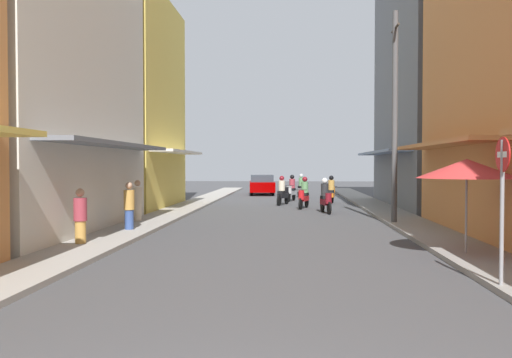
{
  "coord_description": "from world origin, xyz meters",
  "views": [
    {
      "loc": [
        0.47,
        -3.25,
        2.18
      ],
      "look_at": [
        -0.74,
        14.56,
        1.69
      ],
      "focal_mm": 36.8,
      "sensor_mm": 36.0,
      "label": 1
    }
  ],
  "objects_px": {
    "pedestrian_far": "(129,208)",
    "motorbike_red": "(304,194)",
    "pedestrian_crossing": "(138,202)",
    "utility_pole": "(395,117)",
    "street_sign_no_entry": "(502,192)",
    "parked_car": "(262,184)",
    "pedestrian_midway": "(80,218)",
    "motorbike_maroon": "(326,198)",
    "motorbike_black": "(283,192)",
    "motorbike_orange": "(332,191)",
    "motorbike_white": "(302,187)",
    "vendor_umbrella": "(467,169)",
    "motorbike_silver": "(291,189)"
  },
  "relations": [
    {
      "from": "street_sign_no_entry",
      "to": "parked_car",
      "type": "bearing_deg",
      "value": 101.3
    },
    {
      "from": "motorbike_white",
      "to": "pedestrian_midway",
      "type": "relative_size",
      "value": 1.13
    },
    {
      "from": "motorbike_maroon",
      "to": "parked_car",
      "type": "distance_m",
      "value": 14.7
    },
    {
      "from": "pedestrian_far",
      "to": "motorbike_orange",
      "type": "bearing_deg",
      "value": 60.4
    },
    {
      "from": "pedestrian_far",
      "to": "pedestrian_midway",
      "type": "bearing_deg",
      "value": -96.82
    },
    {
      "from": "motorbike_orange",
      "to": "utility_pole",
      "type": "height_order",
      "value": "utility_pole"
    },
    {
      "from": "motorbike_red",
      "to": "utility_pole",
      "type": "xyz_separation_m",
      "value": [
        3.07,
        -6.98,
        3.19
      ]
    },
    {
      "from": "pedestrian_far",
      "to": "motorbike_black",
      "type": "bearing_deg",
      "value": 68.65
    },
    {
      "from": "pedestrian_crossing",
      "to": "motorbike_black",
      "type": "bearing_deg",
      "value": 61.46
    },
    {
      "from": "vendor_umbrella",
      "to": "street_sign_no_entry",
      "type": "relative_size",
      "value": 0.87
    },
    {
      "from": "street_sign_no_entry",
      "to": "motorbike_black",
      "type": "bearing_deg",
      "value": 101.96
    },
    {
      "from": "motorbike_orange",
      "to": "motorbike_silver",
      "type": "relative_size",
      "value": 1.01
    },
    {
      "from": "motorbike_maroon",
      "to": "parked_car",
      "type": "xyz_separation_m",
      "value": [
        -3.67,
        14.24,
        0.04
      ]
    },
    {
      "from": "pedestrian_midway",
      "to": "vendor_umbrella",
      "type": "bearing_deg",
      "value": -4.73
    },
    {
      "from": "motorbike_orange",
      "to": "motorbike_silver",
      "type": "distance_m",
      "value": 2.93
    },
    {
      "from": "motorbike_black",
      "to": "street_sign_no_entry",
      "type": "xyz_separation_m",
      "value": [
        4.05,
        -19.11,
        1.01
      ]
    },
    {
      "from": "motorbike_maroon",
      "to": "pedestrian_crossing",
      "type": "relative_size",
      "value": 1.12
    },
    {
      "from": "street_sign_no_entry",
      "to": "pedestrian_midway",
      "type": "bearing_deg",
      "value": 155.5
    },
    {
      "from": "motorbike_black",
      "to": "parked_car",
      "type": "xyz_separation_m",
      "value": [
        -1.68,
        9.53,
        0.04
      ]
    },
    {
      "from": "motorbike_red",
      "to": "motorbike_maroon",
      "type": "xyz_separation_m",
      "value": [
        0.91,
        -2.47,
        0.0
      ]
    },
    {
      "from": "motorbike_silver",
      "to": "parked_car",
      "type": "height_order",
      "value": "motorbike_silver"
    },
    {
      "from": "pedestrian_far",
      "to": "utility_pole",
      "type": "relative_size",
      "value": 0.21
    },
    {
      "from": "utility_pole",
      "to": "street_sign_no_entry",
      "type": "height_order",
      "value": "utility_pole"
    },
    {
      "from": "motorbike_silver",
      "to": "utility_pole",
      "type": "bearing_deg",
      "value": -73.07
    },
    {
      "from": "motorbike_white",
      "to": "motorbike_black",
      "type": "height_order",
      "value": "same"
    },
    {
      "from": "motorbike_orange",
      "to": "motorbike_white",
      "type": "distance_m",
      "value": 5.31
    },
    {
      "from": "motorbike_orange",
      "to": "motorbike_black",
      "type": "relative_size",
      "value": 1.03
    },
    {
      "from": "motorbike_maroon",
      "to": "street_sign_no_entry",
      "type": "bearing_deg",
      "value": -81.88
    },
    {
      "from": "motorbike_black",
      "to": "utility_pole",
      "type": "relative_size",
      "value": 0.23
    },
    {
      "from": "parked_car",
      "to": "pedestrian_midway",
      "type": "distance_m",
      "value": 24.73
    },
    {
      "from": "motorbike_orange",
      "to": "pedestrian_far",
      "type": "height_order",
      "value": "pedestrian_far"
    },
    {
      "from": "pedestrian_crossing",
      "to": "utility_pole",
      "type": "bearing_deg",
      "value": 1.65
    },
    {
      "from": "motorbike_white",
      "to": "motorbike_silver",
      "type": "distance_m",
      "value": 3.26
    },
    {
      "from": "pedestrian_far",
      "to": "motorbike_red",
      "type": "bearing_deg",
      "value": 59.39
    },
    {
      "from": "motorbike_silver",
      "to": "street_sign_no_entry",
      "type": "xyz_separation_m",
      "value": [
        3.59,
        -22.01,
        1.01
      ]
    },
    {
      "from": "motorbike_maroon",
      "to": "motorbike_orange",
      "type": "bearing_deg",
      "value": 83.02
    },
    {
      "from": "motorbike_red",
      "to": "pedestrian_far",
      "type": "bearing_deg",
      "value": -120.61
    },
    {
      "from": "motorbike_silver",
      "to": "motorbike_black",
      "type": "xyz_separation_m",
      "value": [
        -0.46,
        -2.9,
        0.0
      ]
    },
    {
      "from": "pedestrian_far",
      "to": "street_sign_no_entry",
      "type": "bearing_deg",
      "value": -39.24
    },
    {
      "from": "motorbike_maroon",
      "to": "vendor_umbrella",
      "type": "height_order",
      "value": "vendor_umbrella"
    },
    {
      "from": "motorbike_orange",
      "to": "motorbike_white",
      "type": "bearing_deg",
      "value": 106.72
    },
    {
      "from": "motorbike_orange",
      "to": "parked_car",
      "type": "bearing_deg",
      "value": 117.07
    },
    {
      "from": "motorbike_black",
      "to": "pedestrian_crossing",
      "type": "bearing_deg",
      "value": -118.54
    },
    {
      "from": "parked_car",
      "to": "utility_pole",
      "type": "height_order",
      "value": "utility_pole"
    },
    {
      "from": "vendor_umbrella",
      "to": "motorbike_orange",
      "type": "bearing_deg",
      "value": 96.33
    },
    {
      "from": "utility_pole",
      "to": "street_sign_no_entry",
      "type": "bearing_deg",
      "value": -90.58
    },
    {
      "from": "motorbike_orange",
      "to": "pedestrian_crossing",
      "type": "height_order",
      "value": "pedestrian_crossing"
    },
    {
      "from": "vendor_umbrella",
      "to": "motorbike_silver",
      "type": "bearing_deg",
      "value": 102.34
    },
    {
      "from": "utility_pole",
      "to": "motorbike_orange",
      "type": "bearing_deg",
      "value": 98.14
    },
    {
      "from": "motorbike_silver",
      "to": "motorbike_black",
      "type": "distance_m",
      "value": 2.94
    }
  ]
}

